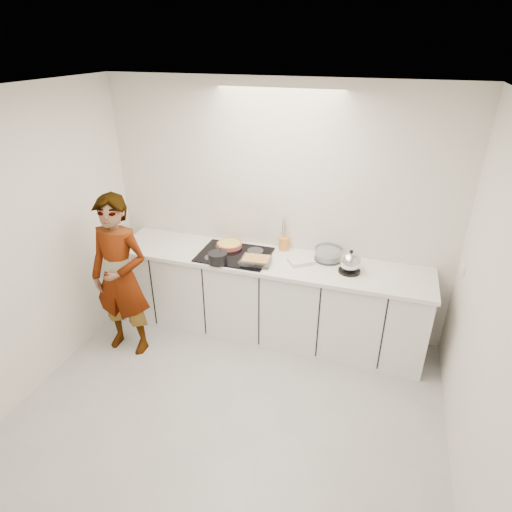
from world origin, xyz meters
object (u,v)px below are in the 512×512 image
(saucepan, at_px, (218,258))
(cook, at_px, (120,277))
(utensil_crock, at_px, (284,244))
(hob, at_px, (234,255))
(baking_dish, at_px, (256,260))
(tart_dish, at_px, (229,245))
(mixing_bowl, at_px, (328,254))
(kettle, at_px, (350,263))

(saucepan, distance_m, cook, 0.96)
(utensil_crock, bearing_deg, hob, -147.59)
(saucepan, xyz_separation_m, baking_dish, (0.36, 0.10, -0.02))
(hob, bearing_deg, tart_dish, 127.32)
(saucepan, distance_m, baking_dish, 0.38)
(utensil_crock, height_order, cook, cook)
(tart_dish, height_order, utensil_crock, utensil_crock)
(mixing_bowl, distance_m, kettle, 0.30)
(saucepan, xyz_separation_m, cook, (-0.85, -0.42, -0.14))
(utensil_crock, xyz_separation_m, cook, (-1.39, -0.92, -0.15))
(baking_dish, bearing_deg, kettle, 7.77)
(mixing_bowl, bearing_deg, cook, -156.08)
(saucepan, height_order, mixing_bowl, saucepan)
(hob, relative_size, kettle, 2.60)
(hob, distance_m, baking_dish, 0.30)
(mixing_bowl, bearing_deg, saucepan, -157.87)
(baking_dish, xyz_separation_m, kettle, (0.89, 0.12, 0.06))
(kettle, bearing_deg, tart_dish, 173.72)
(kettle, bearing_deg, cook, -163.03)
(mixing_bowl, xyz_separation_m, kettle, (0.23, -0.19, 0.04))
(hob, distance_m, tart_dish, 0.18)
(tart_dish, xyz_separation_m, saucepan, (0.02, -0.37, 0.03))
(utensil_crock, relative_size, cook, 0.08)
(utensil_crock, bearing_deg, saucepan, -136.73)
(utensil_crock, distance_m, cook, 1.68)
(cook, bearing_deg, saucepan, 25.50)
(mixing_bowl, height_order, cook, cook)
(saucepan, xyz_separation_m, kettle, (1.26, 0.23, 0.03))
(kettle, distance_m, cook, 2.21)
(baking_dish, relative_size, utensil_crock, 2.22)
(baking_dish, height_order, mixing_bowl, mixing_bowl)
(hob, relative_size, mixing_bowl, 2.42)
(baking_dish, distance_m, mixing_bowl, 0.73)
(mixing_bowl, bearing_deg, kettle, -38.81)
(saucepan, relative_size, kettle, 0.70)
(saucepan, distance_m, utensil_crock, 0.74)
(cook, bearing_deg, kettle, 16.47)
(tart_dish, bearing_deg, saucepan, -86.86)
(tart_dish, height_order, kettle, kettle)
(hob, distance_m, saucepan, 0.25)
(hob, xyz_separation_m, tart_dish, (-0.11, 0.14, 0.03))
(mixing_bowl, relative_size, utensil_crock, 2.18)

